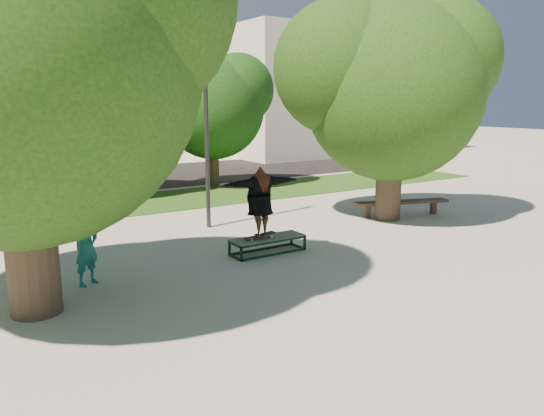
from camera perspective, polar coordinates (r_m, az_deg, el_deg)
ground at (r=10.48m, az=0.56°, el=-8.11°), size 120.00×120.00×0.00m
grass_strip at (r=19.18m, az=-12.80°, el=0.65°), size 30.00×4.00×0.02m
asphalt_strip at (r=25.07m, az=-20.17°, el=2.70°), size 40.00×8.00×0.01m
tree_left at (r=9.43m, az=-26.82°, el=15.84°), size 6.96×5.95×7.12m
tree_right at (r=16.06m, az=12.46°, el=13.28°), size 6.24×5.33×6.51m
bg_tree_mid at (r=20.77m, az=-21.36°, el=12.08°), size 5.76×4.92×6.24m
bg_tree_right at (r=22.13m, az=-6.63°, el=11.32°), size 5.04×4.31×5.43m
lamppost at (r=14.72m, az=-7.10°, el=9.97°), size 0.25×0.15×6.11m
side_building at (r=38.27m, az=4.85°, el=12.13°), size 15.00×10.00×8.00m
grind_box at (r=12.47m, az=-0.46°, el=-3.98°), size 1.80×0.60×0.38m
skater_rig at (r=12.12m, az=-1.32°, el=0.71°), size 1.99×0.66×1.67m
bystander at (r=10.80m, az=-19.36°, el=-3.85°), size 0.68×0.61×1.56m
bench at (r=16.93m, az=13.74°, el=0.51°), size 3.02×1.37×0.47m
car_dark at (r=24.86m, az=-24.16°, el=4.12°), size 2.07×4.82×1.54m
car_grey at (r=23.69m, az=-18.29°, el=3.93°), size 2.82×4.93×1.29m
car_silver_b at (r=24.93m, az=-18.59°, el=4.30°), size 2.43×4.80×1.34m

